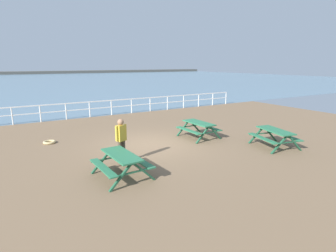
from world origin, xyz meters
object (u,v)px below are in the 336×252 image
(picnic_table_near_left, at_px, (275,134))
(visitor, at_px, (121,138))
(picnic_table_near_right, at_px, (122,160))
(picnic_table_mid_centre, at_px, (199,126))

(picnic_table_near_left, xyz_separation_m, visitor, (-6.49, 1.54, 0.36))
(picnic_table_near_left, height_order, picnic_table_near_right, same)
(picnic_table_near_left, height_order, visitor, visitor)
(picnic_table_near_right, bearing_deg, visitor, -24.42)
(picnic_table_near_left, relative_size, picnic_table_near_right, 1.10)
(picnic_table_near_right, bearing_deg, picnic_table_mid_centre, -66.09)
(visitor, bearing_deg, picnic_table_near_right, -44.36)
(picnic_table_mid_centre, bearing_deg, visitor, 104.91)
(picnic_table_near_left, distance_m, picnic_table_mid_centre, 3.52)
(picnic_table_near_right, relative_size, picnic_table_mid_centre, 1.02)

